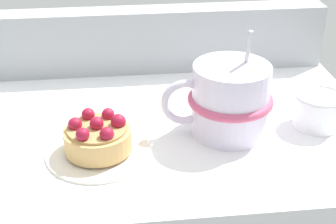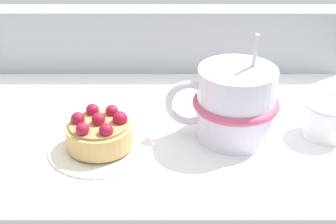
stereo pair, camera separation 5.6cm
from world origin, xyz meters
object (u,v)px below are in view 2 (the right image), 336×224
object	(u,v)px
raspberry_tart	(99,132)
coffee_mug	(233,103)
sugar_bowl	(328,117)
dessert_plate	(100,147)

from	to	relation	value
raspberry_tart	coffee_mug	size ratio (longest dim) A/B	0.57
sugar_bowl	coffee_mug	bearing A→B (deg)	-178.70
dessert_plate	raspberry_tart	bearing A→B (deg)	43.82
dessert_plate	sugar_bowl	distance (cm)	27.15
coffee_mug	dessert_plate	bearing A→B (deg)	-168.80
dessert_plate	sugar_bowl	bearing A→B (deg)	7.04
coffee_mug	sugar_bowl	bearing A→B (deg)	1.30
dessert_plate	sugar_bowl	size ratio (longest dim) A/B	1.89
coffee_mug	sugar_bowl	size ratio (longest dim) A/B	2.13
raspberry_tart	coffee_mug	xyz separation A→B (cm)	(15.45, 3.05, 2.07)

